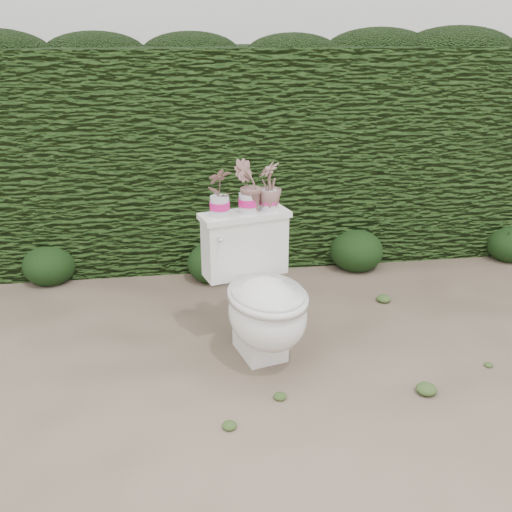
{
  "coord_description": "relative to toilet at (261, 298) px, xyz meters",
  "views": [
    {
      "loc": [
        -0.19,
        -2.87,
        1.74
      ],
      "look_at": [
        0.22,
        0.03,
        0.55
      ],
      "focal_mm": 40.0,
      "sensor_mm": 36.0,
      "label": 1
    }
  ],
  "objects": [
    {
      "name": "ground",
      "position": [
        -0.23,
        0.11,
        -0.36
      ],
      "size": [
        60.0,
        60.0,
        0.0
      ],
      "primitive_type": "plane",
      "color": "#86715C",
      "rests_on": "ground"
    },
    {
      "name": "liriope_clump_4",
      "position": [
        2.19,
        1.16,
        -0.21
      ],
      "size": [
        0.36,
        0.36,
        0.29
      ],
      "primitive_type": "ellipsoid",
      "color": "black",
      "rests_on": "ground"
    },
    {
      "name": "liriope_clump_3",
      "position": [
        0.92,
        1.16,
        -0.19
      ],
      "size": [
        0.41,
        0.41,
        0.32
      ],
      "primitive_type": "ellipsoid",
      "color": "black",
      "rests_on": "ground"
    },
    {
      "name": "toilet",
      "position": [
        0.0,
        0.0,
        0.0
      ],
      "size": [
        0.61,
        0.77,
        0.78
      ],
      "rotation": [
        0.0,
        0.0,
        0.26
      ],
      "color": "silver",
      "rests_on": "ground"
    },
    {
      "name": "hedge",
      "position": [
        -0.23,
        1.71,
        0.44
      ],
      "size": [
        8.0,
        1.0,
        1.6
      ],
      "primitive_type": "cube",
      "color": "#2B4818",
      "rests_on": "ground"
    },
    {
      "name": "liriope_clump_2",
      "position": [
        -0.19,
        1.1,
        -0.2
      ],
      "size": [
        0.38,
        0.38,
        0.3
      ],
      "primitive_type": "ellipsoid",
      "color": "black",
      "rests_on": "ground"
    },
    {
      "name": "potted_plant_center",
      "position": [
        -0.04,
        0.24,
        0.56
      ],
      "size": [
        0.16,
        0.13,
        0.28
      ],
      "primitive_type": "imported",
      "rotation": [
        0.0,
        0.0,
        3.2
      ],
      "color": "#2F6C21",
      "rests_on": "toilet"
    },
    {
      "name": "potted_plant_right",
      "position": [
        0.08,
        0.27,
        0.55
      ],
      "size": [
        0.15,
        0.15,
        0.25
      ],
      "primitive_type": "imported",
      "rotation": [
        0.0,
        0.0,
        4.78
      ],
      "color": "#2F6C21",
      "rests_on": "toilet"
    },
    {
      "name": "house_wall",
      "position": [
        0.37,
        6.11,
        1.64
      ],
      "size": [
        8.0,
        3.5,
        4.0
      ],
      "primitive_type": "cube",
      "color": "silver",
      "rests_on": "ground"
    },
    {
      "name": "potted_plant_left",
      "position": [
        -0.2,
        0.2,
        0.55
      ],
      "size": [
        0.16,
        0.14,
        0.25
      ],
      "primitive_type": "imported",
      "rotation": [
        0.0,
        0.0,
        3.54
      ],
      "color": "#2F6C21",
      "rests_on": "toilet"
    },
    {
      "name": "liriope_clump_1",
      "position": [
        -1.38,
        1.23,
        -0.2
      ],
      "size": [
        0.38,
        0.38,
        0.31
      ],
      "primitive_type": "ellipsoid",
      "color": "black",
      "rests_on": "ground"
    }
  ]
}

